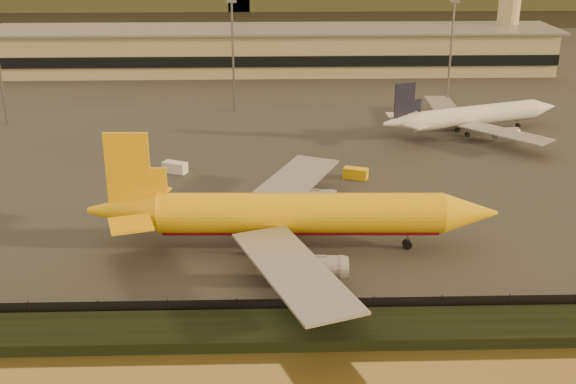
{
  "coord_description": "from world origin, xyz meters",
  "views": [
    {
      "loc": [
        -2.2,
        -86.45,
        44.46
      ],
      "look_at": [
        0.69,
        12.0,
        5.95
      ],
      "focal_mm": 45.0,
      "sensor_mm": 36.0,
      "label": 1
    }
  ],
  "objects": [
    {
      "name": "ground",
      "position": [
        0.0,
        0.0,
        0.0
      ],
      "size": [
        900.0,
        900.0,
        0.0
      ],
      "primitive_type": "plane",
      "color": "black",
      "rests_on": "ground"
    },
    {
      "name": "embankment",
      "position": [
        0.0,
        -17.0,
        0.7
      ],
      "size": [
        320.0,
        7.0,
        1.4
      ],
      "primitive_type": "cube",
      "color": "black",
      "rests_on": "ground"
    },
    {
      "name": "tarmac",
      "position": [
        0.0,
        95.0,
        0.1
      ],
      "size": [
        320.0,
        220.0,
        0.2
      ],
      "primitive_type": "cube",
      "color": "#2D2D2D",
      "rests_on": "ground"
    },
    {
      "name": "perimeter_fence",
      "position": [
        0.0,
        -13.0,
        1.3
      ],
      "size": [
        300.0,
        0.05,
        2.2
      ],
      "primitive_type": "cube",
      "color": "black",
      "rests_on": "tarmac"
    },
    {
      "name": "terminal_building",
      "position": [
        -14.52,
        125.55,
        6.25
      ],
      "size": [
        202.0,
        25.0,
        12.6
      ],
      "color": "#C5B489",
      "rests_on": "tarmac"
    },
    {
      "name": "apron_light_masts",
      "position": [
        15.0,
        75.0,
        15.7
      ],
      "size": [
        152.2,
        12.2,
        25.4
      ],
      "color": "slate",
      "rests_on": "tarmac"
    },
    {
      "name": "dhl_cargo_jet",
      "position": [
        1.23,
        4.97,
        5.26
      ],
      "size": [
        56.61,
        55.57,
        16.94
      ],
      "rotation": [
        0.0,
        0.0,
        -0.03
      ],
      "color": "yellow",
      "rests_on": "tarmac"
    },
    {
      "name": "white_narrowbody_jet",
      "position": [
        41.24,
        60.11,
        3.86
      ],
      "size": [
        41.41,
        39.26,
        12.26
      ],
      "rotation": [
        0.0,
        0.0,
        0.34
      ],
      "color": "white",
      "rests_on": "tarmac"
    },
    {
      "name": "gse_vehicle_yellow",
      "position": [
        13.28,
        33.02,
        1.15
      ],
      "size": [
        4.62,
        3.28,
        1.9
      ],
      "primitive_type": "cube",
      "rotation": [
        0.0,
        0.0,
        -0.36
      ],
      "color": "yellow",
      "rests_on": "tarmac"
    },
    {
      "name": "gse_vehicle_white",
      "position": [
        -19.03,
        37.05,
        1.18
      ],
      "size": [
        4.76,
        3.59,
        1.95
      ],
      "primitive_type": "cube",
      "rotation": [
        0.0,
        0.0,
        -0.43
      ],
      "color": "white",
      "rests_on": "tarmac"
    }
  ]
}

